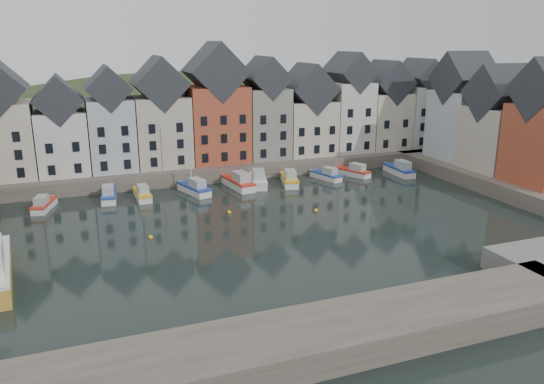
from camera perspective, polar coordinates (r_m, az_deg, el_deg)
ground at (r=57.44m, az=1.49°, el=-4.25°), size 260.00×260.00×0.00m
far_quay at (r=84.53m, az=-6.26°, el=3.03°), size 90.00×16.00×2.00m
right_quay at (r=80.37m, az=25.81°, el=0.81°), size 14.00×54.00×2.00m
near_wall at (r=35.25m, az=-0.01°, el=-16.45°), size 50.00×6.00×2.00m
hillside at (r=114.23m, az=-9.31°, el=-3.53°), size 153.60×70.40×64.00m
far_terrace at (r=82.08m, az=-3.87°, el=8.29°), size 72.37×8.16×17.78m
right_terrace at (r=81.67m, az=23.44°, el=7.00°), size 8.30×24.25×16.36m
mooring_buoys at (r=60.86m, az=-3.91°, el=-2.95°), size 20.50×5.50×0.50m
boat_a at (r=70.17m, az=-23.35°, el=-1.27°), size 3.10×5.62×2.06m
boat_b at (r=71.41m, az=-17.15°, el=-0.31°), size 2.41×6.12×2.29m
boat_c at (r=70.83m, az=-13.75°, el=-0.21°), size 1.83×5.68×2.17m
boat_d at (r=71.86m, az=-8.32°, el=0.44°), size 3.67×6.61×12.06m
boat_e at (r=73.90m, az=-3.61°, el=1.03°), size 3.12×7.22×2.68m
boat_f at (r=75.18m, az=-1.50°, el=1.31°), size 3.85×7.26×2.66m
boat_g at (r=75.74m, az=1.91°, el=1.37°), size 3.62×6.71×2.46m
boat_h at (r=78.86m, az=5.91°, el=1.80°), size 3.23×5.70×2.09m
boat_i at (r=81.46m, az=8.78°, el=2.19°), size 4.00×5.94×2.20m
boat_j at (r=83.64m, az=13.57°, el=2.35°), size 2.34×6.66×2.53m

